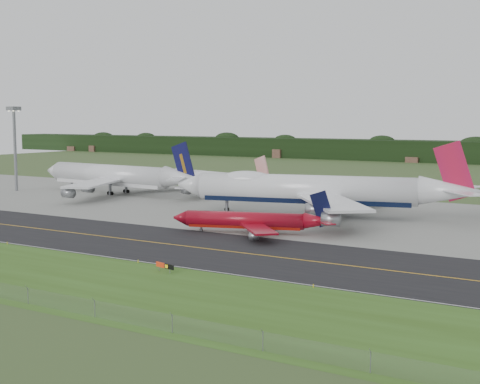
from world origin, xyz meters
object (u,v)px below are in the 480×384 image
floodlight_mast (15,133)px  jet_ba_747 (316,190)px  jet_red_737 (254,221)px  jet_star_tail (217,180)px  jet_navy_gold (118,176)px  taxiway_sign (165,266)px

floodlight_mast → jet_ba_747: bearing=-0.9°
jet_red_737 → jet_star_tail: size_ratio=0.69×
floodlight_mast → jet_star_tail: bearing=22.5°
jet_ba_747 → floodlight_mast: bearing=179.1°
jet_ba_747 → floodlight_mast: (-113.18, 1.84, 13.13)m
jet_ba_747 → jet_red_737: bearing=-91.7°
jet_ba_747 → jet_navy_gold: (-76.62, 12.17, -0.82)m
jet_star_tail → floodlight_mast: (-64.69, -26.84, 15.28)m
jet_star_tail → jet_navy_gold: bearing=-149.6°
jet_navy_gold → floodlight_mast: size_ratio=2.40×
jet_red_737 → jet_navy_gold: jet_navy_gold is taller
jet_navy_gold → jet_ba_747: bearing=-9.0°
jet_ba_747 → jet_navy_gold: 77.59m
jet_ba_747 → jet_star_tail: bearing=149.4°
jet_red_737 → jet_ba_747: bearing=88.3°
floodlight_mast → jet_red_737: bearing=-16.1°
jet_ba_747 → jet_navy_gold: jet_ba_747 is taller
jet_red_737 → floodlight_mast: (-112.27, 32.44, 17.11)m
jet_star_tail → taxiway_sign: 112.14m
floodlight_mast → taxiway_sign: size_ratio=6.86×
jet_ba_747 → jet_star_tail: size_ratio=1.53×
jet_ba_747 → jet_navy_gold: size_ratio=1.12×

